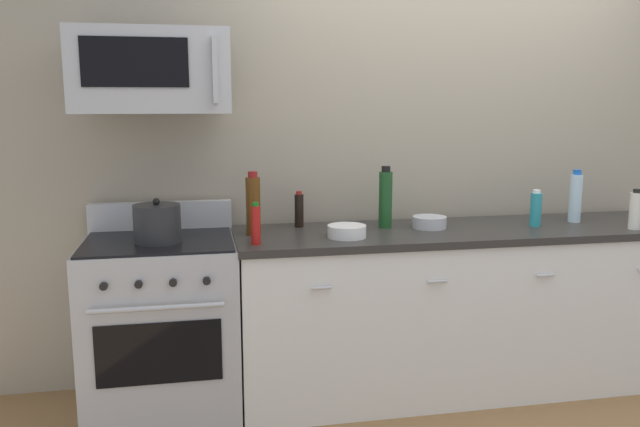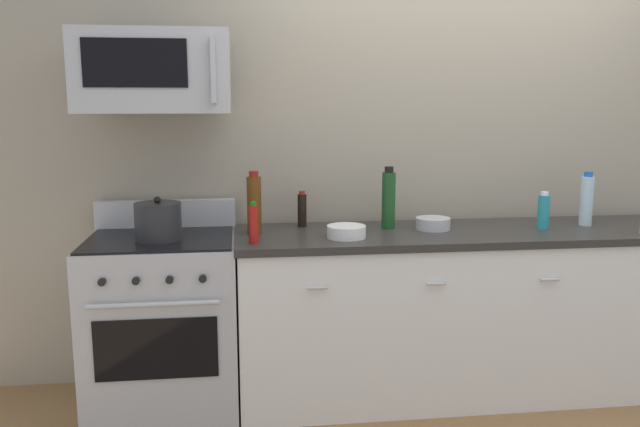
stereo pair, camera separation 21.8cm
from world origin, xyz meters
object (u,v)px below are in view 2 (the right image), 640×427
(microwave, at_px, (154,72))
(bottle_hot_sauce_red, at_px, (254,224))
(bottle_dish_soap, at_px, (544,211))
(bowl_white_ceramic, at_px, (346,231))
(bottle_water_clear, at_px, (587,200))
(stockpot, at_px, (158,221))
(bottle_wine_amber, at_px, (254,204))
(bottle_wine_green, at_px, (389,199))
(bowl_steel_prep, at_px, (433,223))
(range_oven, at_px, (164,322))
(bottle_soy_sauce_dark, at_px, (302,210))

(microwave, relative_size, bottle_hot_sauce_red, 3.61)
(bottle_dish_soap, height_order, bowl_white_ceramic, bottle_dish_soap)
(bottle_water_clear, xyz_separation_m, bottle_hot_sauce_red, (-1.86, -0.24, -0.05))
(bottle_hot_sauce_red, relative_size, stockpot, 0.89)
(bottle_water_clear, bearing_deg, bottle_wine_amber, -179.78)
(bottle_dish_soap, bearing_deg, bottle_wine_green, 171.38)
(bowl_white_ceramic, xyz_separation_m, stockpot, (-0.94, 0.06, 0.06))
(microwave, bearing_deg, bowl_steel_prep, -0.25)
(bottle_wine_green, bearing_deg, bottle_dish_soap, -8.62)
(bottle_wine_amber, bearing_deg, bowl_white_ceramic, -18.71)
(range_oven, height_order, bottle_wine_amber, bottle_wine_amber)
(range_oven, bearing_deg, bottle_wine_green, 4.67)
(bottle_soy_sauce_dark, xyz_separation_m, stockpot, (-0.75, -0.26, 0.00))
(bottle_dish_soap, height_order, bottle_wine_amber, bottle_wine_amber)
(bottle_wine_green, relative_size, bottle_water_clear, 1.12)
(microwave, distance_m, bottle_soy_sauce_dark, 1.06)
(bottle_hot_sauce_red, distance_m, bowl_white_ceramic, 0.48)
(bowl_steel_prep, bearing_deg, microwave, 179.75)
(bottle_soy_sauce_dark, bearing_deg, range_oven, -164.81)
(microwave, height_order, bottle_wine_green, microwave)
(bottle_hot_sauce_red, bearing_deg, microwave, 153.86)
(range_oven, xyz_separation_m, bottle_wine_green, (1.21, 0.10, 0.61))
(range_oven, height_order, bottle_wine_green, bottle_wine_green)
(bottle_wine_amber, height_order, bowl_steel_prep, bottle_wine_amber)
(bottle_wine_green, distance_m, bottle_water_clear, 1.12)
(bottle_water_clear, bearing_deg, bowl_steel_prep, -179.31)
(bottle_hot_sauce_red, bearing_deg, stockpot, 164.21)
(bottle_hot_sauce_red, bearing_deg, bottle_soy_sauce_dark, 54.72)
(range_oven, distance_m, microwave, 1.28)
(bottle_dish_soap, distance_m, bottle_water_clear, 0.30)
(bottle_wine_amber, distance_m, bowl_steel_prep, 0.97)
(bottle_dish_soap, bearing_deg, bottle_wine_amber, 177.46)
(bottle_dish_soap, relative_size, bowl_white_ceramic, 1.03)
(bottle_wine_amber, relative_size, bowl_white_ceramic, 1.66)
(microwave, height_order, bottle_water_clear, microwave)
(bottle_wine_amber, xyz_separation_m, bottle_hot_sauce_red, (-0.01, -0.23, -0.06))
(bottle_wine_green, relative_size, stockpot, 1.47)
(bottle_water_clear, bearing_deg, range_oven, -178.79)
(bottle_dish_soap, bearing_deg, bottle_water_clear, 14.77)
(bowl_steel_prep, bearing_deg, stockpot, -176.37)
(range_oven, height_order, bowl_white_ceramic, range_oven)
(bottle_wine_green, xyz_separation_m, bottle_water_clear, (1.12, -0.05, -0.02))
(bottle_wine_amber, distance_m, bottle_hot_sauce_red, 0.24)
(range_oven, xyz_separation_m, bottle_soy_sauce_dark, (0.75, 0.20, 0.55))
(bottle_wine_amber, bearing_deg, bottle_dish_soap, -2.54)
(bottle_water_clear, relative_size, bottle_soy_sauce_dark, 1.51)
(bottle_wine_amber, xyz_separation_m, bowl_white_ceramic, (0.46, -0.16, -0.12))
(range_oven, relative_size, bottle_dish_soap, 5.23)
(microwave, bearing_deg, bottle_dish_soap, -2.02)
(bottle_wine_green, bearing_deg, microwave, -177.44)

